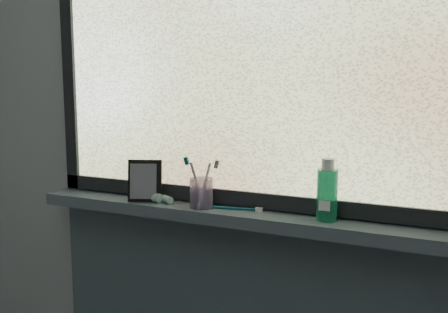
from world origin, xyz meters
name	(u,v)px	position (x,y,z in m)	size (l,w,h in m)	color
wall_back	(267,138)	(0.00, 1.30, 1.25)	(3.00, 0.01, 2.50)	#9EA3A8
windowsill	(257,219)	(0.00, 1.23, 1.00)	(1.62, 0.14, 0.04)	#43505A
window_pane	(265,48)	(0.00, 1.28, 1.53)	(1.50, 0.01, 1.00)	silver
frame_bottom	(263,200)	(0.00, 1.28, 1.05)	(1.60, 0.03, 0.05)	black
frame_left	(70,55)	(-0.78, 1.28, 1.53)	(0.05, 0.03, 1.10)	black
vanity_mirror	(145,181)	(-0.41, 1.21, 1.09)	(0.12, 0.06, 0.14)	black
toothpaste_tube	(159,198)	(-0.36, 1.22, 1.04)	(0.18, 0.04, 0.03)	silver
toothbrush_cup	(201,193)	(-0.19, 1.21, 1.07)	(0.07, 0.07, 0.10)	#AE95C5
toothbrush_lying	(233,208)	(-0.09, 1.24, 1.03)	(0.19, 0.02, 0.01)	#0B5467
mouthwash_bottle	(327,190)	(0.22, 1.24, 1.11)	(0.06, 0.06, 0.15)	#1E9C69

